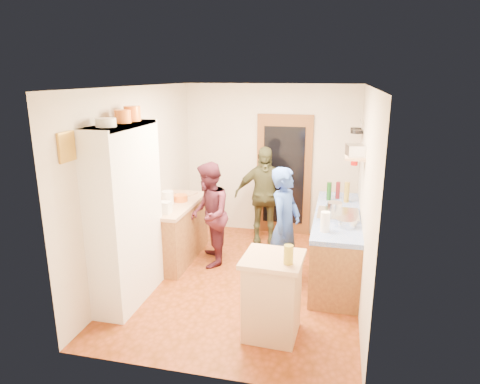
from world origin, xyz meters
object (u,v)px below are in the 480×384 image
(right_counter_base, at_px, (336,246))
(person_back, at_px, (264,196))
(hutch_body, at_px, (126,215))
(person_left, at_px, (211,214))
(person_hob, at_px, (286,227))
(island_base, at_px, (272,298))

(right_counter_base, xyz_separation_m, person_back, (-1.20, 0.93, 0.40))
(hutch_body, bearing_deg, person_left, 61.30)
(right_counter_base, height_order, person_hob, person_hob)
(right_counter_base, height_order, island_base, island_base)
(hutch_body, bearing_deg, island_base, -11.35)
(person_hob, bearing_deg, island_base, -163.24)
(right_counter_base, bearing_deg, island_base, -110.97)
(hutch_body, xyz_separation_m, right_counter_base, (2.50, 1.30, -0.68))
(person_left, bearing_deg, person_back, 131.40)
(person_hob, xyz_separation_m, person_back, (-0.54, 1.38, 0.02))
(island_base, bearing_deg, person_back, 102.02)
(person_hob, xyz_separation_m, person_left, (-1.16, 0.39, -0.03))
(person_hob, height_order, person_back, person_back)
(island_base, height_order, person_back, person_back)
(hutch_body, distance_m, person_hob, 2.05)
(right_counter_base, height_order, person_left, person_left)
(right_counter_base, xyz_separation_m, island_base, (-0.64, -1.67, 0.01))
(person_back, bearing_deg, person_left, -135.99)
(right_counter_base, bearing_deg, person_hob, -146.10)
(right_counter_base, distance_m, person_left, 1.85)
(right_counter_base, height_order, person_back, person_back)
(hutch_body, relative_size, right_counter_base, 1.00)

